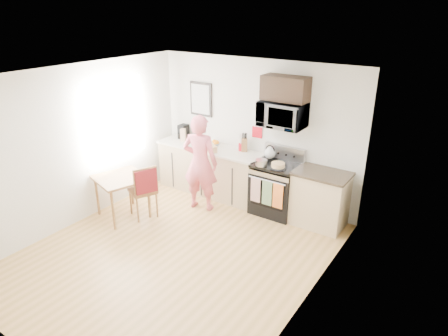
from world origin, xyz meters
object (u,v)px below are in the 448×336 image
Objects in this scene: person at (200,163)px; cake at (278,166)px; chair at (145,186)px; microwave at (283,114)px; dining_table at (121,182)px; range at (276,189)px.

person is 1.36m from cake.
microwave is at bearing 67.17° from chair.
microwave reaches higher than dining_table.
chair is (-0.52, -0.86, -0.24)m from person.
person is 1.38m from dining_table.
microwave is at bearing 90.06° from range.
dining_table is (-2.12, -1.60, 0.22)m from range.
range is 1.33m from microwave.
cake is (0.10, -0.28, -0.79)m from microwave.
cake is (1.29, 0.43, 0.10)m from person.
microwave is at bearing 109.98° from cake.
microwave is 2.94m from dining_table.
range is 0.67× the size of person.
cake is at bearing -176.41° from person.
microwave is 1.65m from person.
person is 6.36× the size of cake.
range is at bearing 65.20° from chair.
person reaches higher than dining_table.
chair is (-1.71, -1.56, -1.13)m from microwave.
range is at bearing -89.94° from microwave.
microwave is 0.78× the size of chair.
microwave is 0.85m from cake.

